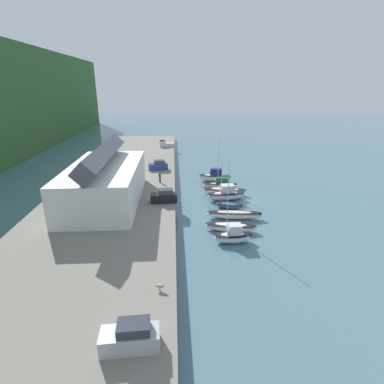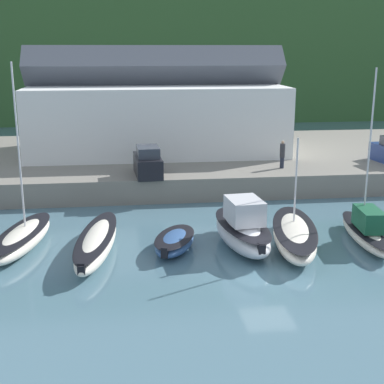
{
  "view_description": "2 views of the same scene",
  "coord_description": "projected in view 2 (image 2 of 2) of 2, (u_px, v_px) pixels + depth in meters",
  "views": [
    {
      "loc": [
        -50.39,
        12.6,
        19.51
      ],
      "look_at": [
        -2.02,
        9.73,
        2.18
      ],
      "focal_mm": 28.0,
      "sensor_mm": 36.0,
      "label": 1
    },
    {
      "loc": [
        -6.76,
        -23.73,
        10.69
      ],
      "look_at": [
        -2.62,
        9.8,
        1.6
      ],
      "focal_mm": 50.0,
      "sensor_mm": 36.0,
      "label": 2
    }
  ],
  "objects": [
    {
      "name": "ground_plane",
      "position": [
        269.0,
        273.0,
        26.32
      ],
      "size": [
        320.0,
        320.0,
        0.0
      ],
      "primitive_type": "plane",
      "color": "slate"
    },
    {
      "name": "hillside_backdrop",
      "position": [
        157.0,
        25.0,
        106.57
      ],
      "size": [
        240.0,
        68.8,
        30.57
      ],
      "color": "#335B2D",
      "rests_on": "ground_plane"
    },
    {
      "name": "quay_promenade",
      "position": [
        202.0,
        160.0,
        48.54
      ],
      "size": [
        123.63,
        21.51,
        1.74
      ],
      "color": "gray",
      "rests_on": "ground_plane"
    },
    {
      "name": "harbor_clubhouse",
      "position": [
        157.0,
        114.0,
        47.32
      ],
      "size": [
        22.33,
        10.57,
        9.23
      ],
      "color": "white",
      "rests_on": "quay_promenade"
    },
    {
      "name": "moored_boat_1",
      "position": [
        22.0,
        238.0,
        29.34
      ],
      "size": [
        3.34,
        7.54,
        10.05
      ],
      "rotation": [
        0.0,
        0.0,
        -0.19
      ],
      "color": "white",
      "rests_on": "ground_plane"
    },
    {
      "name": "moored_boat_2",
      "position": [
        97.0,
        242.0,
        28.56
      ],
      "size": [
        2.83,
        8.7,
        1.24
      ],
      "rotation": [
        0.0,
        0.0,
        -0.12
      ],
      "color": "white",
      "rests_on": "ground_plane"
    },
    {
      "name": "moored_boat_3",
      "position": [
        175.0,
        242.0,
        29.16
      ],
      "size": [
        3.31,
        4.75,
        0.92
      ],
      "rotation": [
        0.0,
        0.0,
        -0.35
      ],
      "color": "#33568E",
      "rests_on": "ground_plane"
    },
    {
      "name": "moored_boat_4",
      "position": [
        242.0,
        229.0,
        29.4
      ],
      "size": [
        3.05,
        6.92,
        2.88
      ],
      "rotation": [
        0.0,
        0.0,
        0.1
      ],
      "color": "silver",
      "rests_on": "ground_plane"
    },
    {
      "name": "moored_boat_5",
      "position": [
        294.0,
        235.0,
        29.6
      ],
      "size": [
        4.09,
        8.58,
        6.05
      ],
      "rotation": [
        0.0,
        0.0,
        -0.22
      ],
      "color": "white",
      "rests_on": "ground_plane"
    },
    {
      "name": "moored_boat_6",
      "position": [
        366.0,
        230.0,
        30.17
      ],
      "size": [
        2.31,
        7.04,
        9.72
      ],
      "rotation": [
        0.0,
        0.0,
        -0.1
      ],
      "color": "white",
      "rests_on": "ground_plane"
    },
    {
      "name": "parked_car_2",
      "position": [
        148.0,
        163.0,
        38.81
      ],
      "size": [
        2.04,
        4.3,
        2.16
      ],
      "rotation": [
        0.0,
        0.0,
        0.06
      ],
      "color": "black",
      "rests_on": "quay_promenade"
    },
    {
      "name": "person_on_quay",
      "position": [
        282.0,
        154.0,
        41.05
      ],
      "size": [
        0.4,
        0.4,
        2.14
      ],
      "color": "#232838",
      "rests_on": "quay_promenade"
    }
  ]
}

